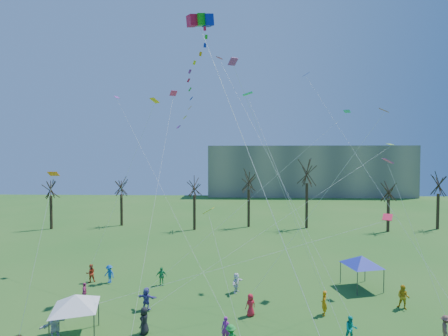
{
  "coord_description": "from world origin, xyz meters",
  "views": [
    {
      "loc": [
        -0.2,
        -14.61,
        11.69
      ],
      "look_at": [
        -0.89,
        5.0,
        11.0
      ],
      "focal_mm": 25.0,
      "sensor_mm": 36.0,
      "label": 1
    }
  ],
  "objects_px": {
    "distant_building": "(307,171)",
    "big_box_kite": "(197,79)",
    "canopy_tent_white": "(75,301)",
    "canopy_tent_blue": "(362,261)"
  },
  "relations": [
    {
      "from": "distant_building",
      "to": "big_box_kite",
      "type": "xyz_separation_m",
      "value": [
        -24.68,
        -75.98,
        9.36
      ]
    },
    {
      "from": "big_box_kite",
      "to": "canopy_tent_blue",
      "type": "height_order",
      "value": "big_box_kite"
    },
    {
      "from": "big_box_kite",
      "to": "distant_building",
      "type": "bearing_deg",
      "value": 72.0
    },
    {
      "from": "distant_building",
      "to": "big_box_kite",
      "type": "bearing_deg",
      "value": -108.0
    },
    {
      "from": "canopy_tent_blue",
      "to": "canopy_tent_white",
      "type": "bearing_deg",
      "value": -158.5
    },
    {
      "from": "big_box_kite",
      "to": "canopy_tent_white",
      "type": "xyz_separation_m",
      "value": [
        -7.76,
        -1.29,
        -14.43
      ]
    },
    {
      "from": "distant_building",
      "to": "big_box_kite",
      "type": "height_order",
      "value": "big_box_kite"
    },
    {
      "from": "canopy_tent_white",
      "to": "big_box_kite",
      "type": "bearing_deg",
      "value": 9.45
    },
    {
      "from": "distant_building",
      "to": "canopy_tent_white",
      "type": "xyz_separation_m",
      "value": [
        -32.45,
        -77.27,
        -5.07
      ]
    },
    {
      "from": "canopy_tent_white",
      "to": "canopy_tent_blue",
      "type": "height_order",
      "value": "canopy_tent_blue"
    }
  ]
}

